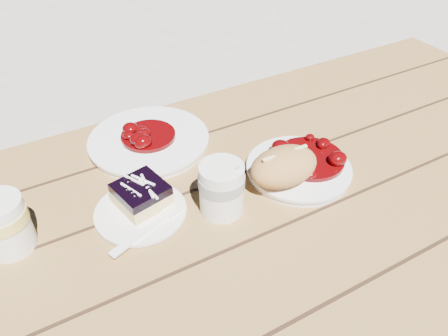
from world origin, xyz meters
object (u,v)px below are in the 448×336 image
main_plate (298,169)px  bread_roll (284,166)px  blueberry_cake (141,194)px  picnic_table (191,283)px  second_cup (4,225)px  second_plate (149,141)px  coffee_cup (222,189)px  dessert_plate (141,213)px

main_plate → bread_roll: size_ratio=1.49×
blueberry_cake → picnic_table: bearing=-72.0°
blueberry_cake → second_cup: (-0.22, 0.02, 0.02)m
main_plate → second_plate: size_ratio=0.80×
main_plate → coffee_cup: 0.19m
coffee_cup → second_cup: size_ratio=1.00×
dessert_plate → blueberry_cake: (0.01, 0.01, 0.03)m
main_plate → second_plate: same height
second_cup → main_plate: bearing=-8.4°
second_plate → dessert_plate: bearing=-115.5°
dessert_plate → coffee_cup: bearing=-23.4°
blueberry_cake → second_plate: (0.08, 0.18, -0.03)m
picnic_table → dessert_plate: dessert_plate is taller
coffee_cup → dessert_plate: bearing=156.6°
bread_roll → coffee_cup: 0.13m
coffee_cup → second_plate: coffee_cup is taller
picnic_table → second_cup: 0.36m
picnic_table → second_cup: second_cup is taller
bread_roll → dessert_plate: bearing=166.9°
coffee_cup → second_cup: 0.36m
bread_roll → dessert_plate: size_ratio=0.86×
bread_roll → dessert_plate: (-0.26, 0.06, -0.05)m
blueberry_cake → coffee_cup: size_ratio=0.99×
dessert_plate → blueberry_cake: size_ratio=1.61×
main_plate → blueberry_cake: blueberry_cake is taller
picnic_table → blueberry_cake: (-0.05, 0.08, 0.19)m
second_cup → coffee_cup: bearing=-15.3°
bread_roll → blueberry_cake: bread_roll is taller
main_plate → dessert_plate: (-0.32, 0.04, -0.00)m
second_plate → main_plate: bearing=-46.6°
dessert_plate → coffee_cup: 0.15m
bread_roll → dessert_plate: 0.28m
main_plate → second_cup: (-0.53, 0.08, 0.04)m
dessert_plate → second_cup: bearing=170.2°
bread_roll → blueberry_cake: (-0.25, 0.08, -0.02)m
picnic_table → coffee_cup: bearing=7.6°
picnic_table → coffee_cup: coffee_cup is taller
dessert_plate → coffee_cup: (0.13, -0.06, 0.04)m
second_plate → second_cup: bearing=-152.4°
main_plate → second_plate: 0.33m
second_plate → second_cup: (-0.31, -0.16, 0.04)m
picnic_table → dessert_plate: 0.19m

